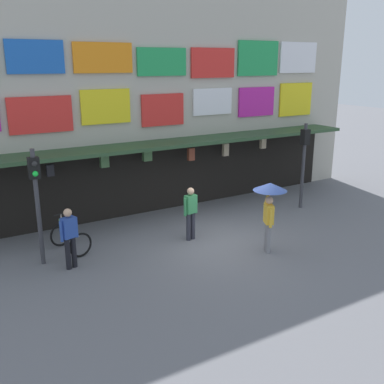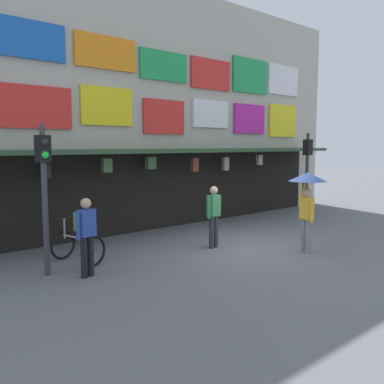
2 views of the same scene
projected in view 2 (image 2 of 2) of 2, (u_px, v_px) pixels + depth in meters
ground_plane at (254, 249)px, 11.19m from camera, size 80.00×80.00×0.00m
shopfront at (153, 110)px, 14.18m from camera, size 18.00×2.60×8.00m
traffic_light_near at (44, 176)px, 8.74m from camera, size 0.29×0.33×3.20m
traffic_light_far at (307, 163)px, 15.00m from camera, size 0.28×0.33×3.20m
bicycle_parked at (77, 247)px, 9.85m from camera, size 0.97×1.29×1.05m
pedestrian_with_umbrella at (307, 190)px, 10.68m from camera, size 0.96×0.96×2.08m
pedestrian_in_purple at (86, 231)px, 8.76m from camera, size 0.51×0.42×1.68m
pedestrian_in_blue at (214, 213)px, 11.27m from camera, size 0.52×0.28×1.68m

